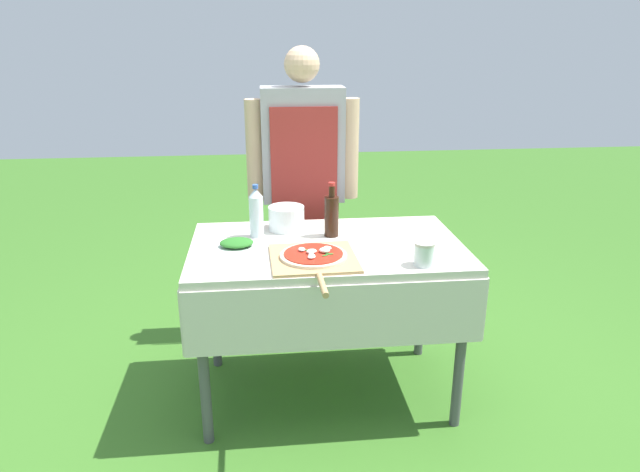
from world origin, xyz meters
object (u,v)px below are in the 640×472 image
at_px(sauce_jar, 424,255).
at_px(person_cook, 303,173).
at_px(prep_table, 327,264).
at_px(water_bottle, 256,213).
at_px(mixing_tub, 286,218).
at_px(pizza_on_peel, 314,257).
at_px(oil_bottle, 332,215).
at_px(herb_container, 237,243).

bearing_deg(sauce_jar, person_cook, 114.13).
xyz_separation_m(prep_table, water_bottle, (-0.31, 0.14, 0.21)).
distance_m(mixing_tub, sauce_jar, 0.74).
bearing_deg(mixing_tub, person_cook, 74.74).
distance_m(person_cook, sauce_jar, 1.03).
relative_size(person_cook, mixing_tub, 9.37).
height_order(prep_table, sauce_jar, sauce_jar).
xyz_separation_m(pizza_on_peel, water_bottle, (-0.23, 0.32, 0.10)).
relative_size(prep_table, oil_bottle, 4.80).
distance_m(prep_table, person_cook, 0.70).
height_order(water_bottle, mixing_tub, water_bottle).
bearing_deg(oil_bottle, sauce_jar, -50.62).
xyz_separation_m(prep_table, herb_container, (-0.40, 0.00, 0.12)).
height_order(prep_table, herb_container, herb_container).
distance_m(prep_table, sauce_jar, 0.48).
distance_m(oil_bottle, sauce_jar, 0.52).
height_order(person_cook, oil_bottle, person_cook).
distance_m(person_cook, herb_container, 0.74).
distance_m(pizza_on_peel, oil_bottle, 0.33).
relative_size(pizza_on_peel, water_bottle, 2.21).
bearing_deg(prep_table, person_cook, 94.91).
xyz_separation_m(prep_table, person_cook, (-0.06, 0.64, 0.27)).
bearing_deg(sauce_jar, oil_bottle, 129.38).
bearing_deg(prep_table, pizza_on_peel, -112.12).
xyz_separation_m(prep_table, pizza_on_peel, (-0.08, -0.19, 0.11)).
relative_size(herb_container, sauce_jar, 1.77).
bearing_deg(oil_bottle, herb_container, -166.03).
relative_size(oil_bottle, water_bottle, 1.03).
bearing_deg(pizza_on_peel, herb_container, 147.90).
bearing_deg(herb_container, prep_table, -0.49).
height_order(prep_table, pizza_on_peel, pizza_on_peel).
xyz_separation_m(pizza_on_peel, mixing_tub, (-0.09, 0.42, 0.04)).
bearing_deg(oil_bottle, pizza_on_peel, -110.31).
bearing_deg(prep_table, sauce_jar, -38.48).
bearing_deg(pizza_on_peel, sauce_jar, -14.41).
height_order(water_bottle, sauce_jar, water_bottle).
relative_size(person_cook, sauce_jar, 16.29).
distance_m(oil_bottle, mixing_tub, 0.24).
bearing_deg(pizza_on_peel, oil_bottle, 68.16).
xyz_separation_m(pizza_on_peel, herb_container, (-0.32, 0.19, 0.01)).
bearing_deg(pizza_on_peel, mixing_tub, 100.89).
height_order(oil_bottle, herb_container, oil_bottle).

